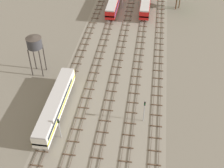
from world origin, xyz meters
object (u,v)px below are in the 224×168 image
object	(u,v)px
signal_post_mid	(59,126)
diesel_railcar_far_left_nearest	(56,104)
signal_post_nearest	(144,109)
water_tower	(34,43)
passenger_coach_centre_mid	(146,0)
diesel_railcar_left_near	(114,1)

from	to	relation	value
signal_post_mid	diesel_railcar_far_left_nearest	bearing A→B (deg)	112.66
diesel_railcar_far_left_nearest	signal_post_nearest	xyz separation A→B (m)	(17.45, 0.41, 0.77)
signal_post_nearest	signal_post_mid	world-z (taller)	signal_post_nearest
diesel_railcar_far_left_nearest	signal_post_mid	xyz separation A→B (m)	(2.49, -5.97, 0.59)
diesel_railcar_far_left_nearest	water_tower	world-z (taller)	water_tower
diesel_railcar_far_left_nearest	signal_post_mid	distance (m)	6.50
diesel_railcar_far_left_nearest	water_tower	bearing A→B (deg)	121.86
diesel_railcar_far_left_nearest	signal_post_nearest	world-z (taller)	signal_post_nearest
signal_post_nearest	signal_post_mid	xyz separation A→B (m)	(-14.95, -6.38, -0.19)
diesel_railcar_far_left_nearest	passenger_coach_centre_mid	xyz separation A→B (m)	(14.95, 51.04, 0.02)
diesel_railcar_left_near	diesel_railcar_far_left_nearest	bearing A→B (deg)	-95.83
passenger_coach_centre_mid	diesel_railcar_far_left_nearest	bearing A→B (deg)	-106.33
diesel_railcar_left_near	water_tower	world-z (taller)	water_tower
diesel_railcar_left_near	signal_post_nearest	xyz separation A→B (m)	(12.46, -48.37, 0.77)
passenger_coach_centre_mid	signal_post_nearest	distance (m)	50.69
water_tower	signal_post_mid	bearing A→B (deg)	-60.92
signal_post_nearest	passenger_coach_centre_mid	bearing A→B (deg)	92.82
diesel_railcar_left_near	signal_post_mid	size ratio (longest dim) A/B	4.12
passenger_coach_centre_mid	signal_post_nearest	world-z (taller)	signal_post_nearest
diesel_railcar_far_left_nearest	signal_post_mid	bearing A→B (deg)	-67.34
diesel_railcar_far_left_nearest	signal_post_nearest	bearing A→B (deg)	1.35
diesel_railcar_left_near	signal_post_nearest	size ratio (longest dim) A/B	3.87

